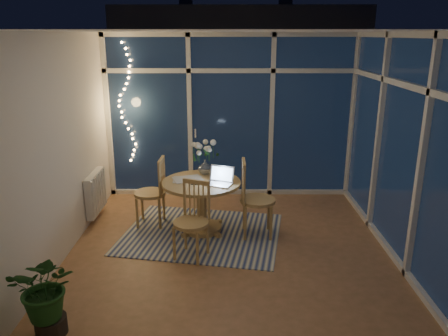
{
  "coord_description": "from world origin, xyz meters",
  "views": [
    {
      "loc": [
        -0.07,
        -4.95,
        2.57
      ],
      "look_at": [
        -0.1,
        0.25,
        0.97
      ],
      "focal_mm": 35.0,
      "sensor_mm": 36.0,
      "label": 1
    }
  ],
  "objects_px": {
    "chair_front": "(191,221)",
    "flower_vase": "(205,167)",
    "dining_table": "(202,206)",
    "chair_left": "(150,192)",
    "chair_right": "(258,198)",
    "potted_plant": "(47,296)",
    "laptop": "(219,176)"
  },
  "relations": [
    {
      "from": "dining_table",
      "to": "chair_right",
      "type": "bearing_deg",
      "value": -10.25
    },
    {
      "from": "flower_vase",
      "to": "potted_plant",
      "type": "bearing_deg",
      "value": -117.31
    },
    {
      "from": "dining_table",
      "to": "chair_front",
      "type": "distance_m",
      "value": 0.76
    },
    {
      "from": "chair_front",
      "to": "dining_table",
      "type": "bearing_deg",
      "value": 104.54
    },
    {
      "from": "laptop",
      "to": "potted_plant",
      "type": "distance_m",
      "value": 2.53
    },
    {
      "from": "dining_table",
      "to": "chair_left",
      "type": "height_order",
      "value": "chair_left"
    },
    {
      "from": "chair_left",
      "to": "chair_right",
      "type": "height_order",
      "value": "chair_right"
    },
    {
      "from": "chair_front",
      "to": "laptop",
      "type": "height_order",
      "value": "laptop"
    },
    {
      "from": "chair_left",
      "to": "laptop",
      "type": "distance_m",
      "value": 1.07
    },
    {
      "from": "chair_right",
      "to": "potted_plant",
      "type": "relative_size",
      "value": 1.38
    },
    {
      "from": "chair_left",
      "to": "flower_vase",
      "type": "distance_m",
      "value": 0.84
    },
    {
      "from": "laptop",
      "to": "flower_vase",
      "type": "distance_m",
      "value": 0.49
    },
    {
      "from": "chair_right",
      "to": "flower_vase",
      "type": "height_order",
      "value": "chair_right"
    },
    {
      "from": "dining_table",
      "to": "potted_plant",
      "type": "height_order",
      "value": "potted_plant"
    },
    {
      "from": "chair_left",
      "to": "potted_plant",
      "type": "relative_size",
      "value": 1.3
    },
    {
      "from": "chair_right",
      "to": "flower_vase",
      "type": "relative_size",
      "value": 4.99
    },
    {
      "from": "chair_front",
      "to": "flower_vase",
      "type": "distance_m",
      "value": 1.13
    },
    {
      "from": "laptop",
      "to": "potted_plant",
      "type": "relative_size",
      "value": 0.43
    },
    {
      "from": "chair_right",
      "to": "chair_front",
      "type": "relative_size",
      "value": 1.11
    },
    {
      "from": "dining_table",
      "to": "laptop",
      "type": "relative_size",
      "value": 3.17
    },
    {
      "from": "chair_front",
      "to": "laptop",
      "type": "bearing_deg",
      "value": 84.21
    },
    {
      "from": "chair_left",
      "to": "chair_front",
      "type": "relative_size",
      "value": 1.04
    },
    {
      "from": "flower_vase",
      "to": "chair_left",
      "type": "bearing_deg",
      "value": -171.02
    },
    {
      "from": "dining_table",
      "to": "flower_vase",
      "type": "xyz_separation_m",
      "value": [
        0.04,
        0.32,
        0.46
      ]
    },
    {
      "from": "dining_table",
      "to": "chair_front",
      "type": "height_order",
      "value": "chair_front"
    },
    {
      "from": "chair_front",
      "to": "potted_plant",
      "type": "distance_m",
      "value": 1.81
    },
    {
      "from": "chair_left",
      "to": "chair_right",
      "type": "relative_size",
      "value": 0.94
    },
    {
      "from": "dining_table",
      "to": "flower_vase",
      "type": "bearing_deg",
      "value": 83.73
    },
    {
      "from": "laptop",
      "to": "chair_right",
      "type": "bearing_deg",
      "value": 20.93
    },
    {
      "from": "chair_front",
      "to": "potted_plant",
      "type": "bearing_deg",
      "value": -108.29
    },
    {
      "from": "chair_right",
      "to": "flower_vase",
      "type": "distance_m",
      "value": 0.89
    },
    {
      "from": "dining_table",
      "to": "potted_plant",
      "type": "bearing_deg",
      "value": -120.01
    }
  ]
}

